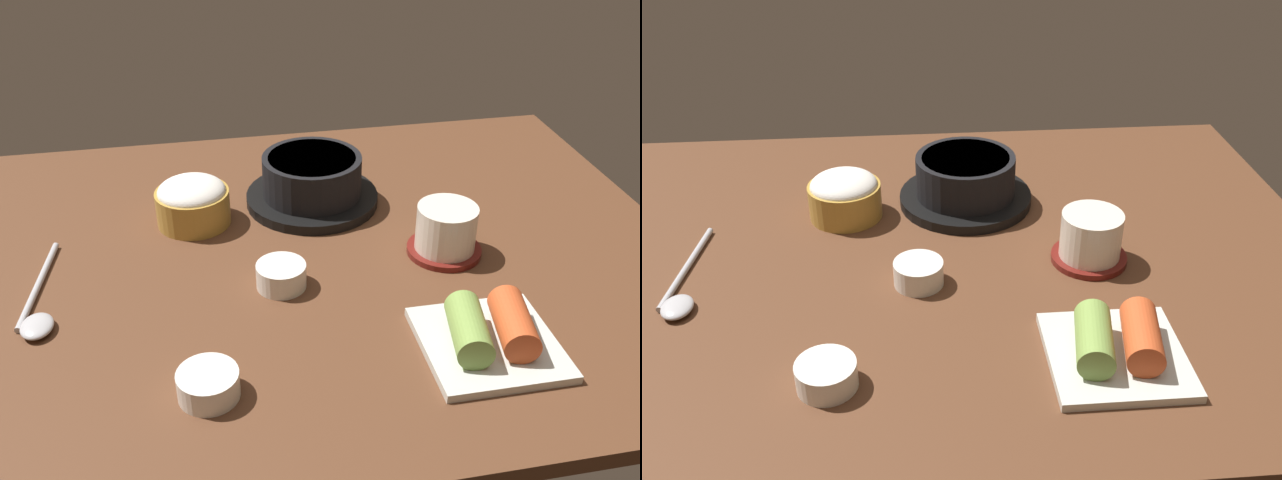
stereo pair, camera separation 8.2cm
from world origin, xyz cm
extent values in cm
cube|color=#56331E|center=(0.00, 0.00, 1.00)|extent=(100.00, 76.00, 2.00)
cylinder|color=black|center=(3.76, 13.13, 2.73)|extent=(18.94, 18.94, 1.45)
cylinder|color=black|center=(3.76, 13.13, 6.33)|extent=(14.10, 14.10, 5.75)
cylinder|color=#D15619|center=(3.76, 13.13, 8.90)|extent=(12.41, 12.41, 0.60)
cylinder|color=#B78C38|center=(-13.22, 10.62, 4.39)|extent=(10.06, 10.06, 4.78)
ellipsoid|color=white|center=(-13.22, 10.62, 6.78)|extent=(9.26, 9.26, 3.52)
cylinder|color=maroon|center=(18.04, -3.29, 2.40)|extent=(9.58, 9.58, 0.80)
cylinder|color=silver|center=(18.04, -3.29, 5.72)|extent=(7.68, 7.68, 5.84)
cylinder|color=#C6D18C|center=(18.04, -3.29, 8.34)|extent=(6.53, 6.53, 0.40)
cylinder|color=white|center=(-3.63, -6.64, 3.51)|extent=(6.03, 6.03, 3.02)
cylinder|color=#386B2D|center=(-3.63, -6.64, 4.72)|extent=(4.94, 4.94, 0.50)
cube|color=silver|center=(16.44, -22.07, 2.50)|extent=(14.27, 14.27, 1.00)
cylinder|color=#7A9E47|center=(13.94, -22.07, 4.93)|extent=(5.38, 9.13, 3.86)
cylinder|color=#C64C23|center=(18.94, -22.07, 4.93)|extent=(5.39, 9.13, 3.86)
cylinder|color=white|center=(-13.31, -23.58, 3.43)|extent=(6.20, 6.20, 2.85)
cylinder|color=#B73323|center=(-13.31, -23.58, 4.55)|extent=(5.08, 5.08, 0.50)
cylinder|color=#B7B7BC|center=(-32.31, -1.33, 2.40)|extent=(2.88, 17.53, 0.80)
ellipsoid|color=#B7B7BC|center=(-31.26, -10.05, 2.72)|extent=(3.60, 4.68, 1.26)
camera|label=1|loc=(-12.46, -76.57, 52.53)|focal=40.28mm
camera|label=2|loc=(-4.32, -77.69, 52.53)|focal=40.28mm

